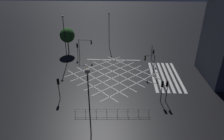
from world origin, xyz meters
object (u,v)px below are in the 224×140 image
at_px(traffic_light_ne_cross, 86,45).
at_px(traffic_light_se_main, 153,52).
at_px(street_tree_near, 67,35).
at_px(traffic_light_sw_main, 162,87).
at_px(traffic_light_ne_main, 77,48).
at_px(street_lamp_west, 88,88).
at_px(traffic_light_median_south, 149,60).
at_px(street_lamp_far, 64,33).
at_px(traffic_light_nw_main, 58,84).
at_px(traffic_light_sw_cross, 167,87).
at_px(street_lamp_east, 109,25).

bearing_deg(traffic_light_ne_cross, traffic_light_se_main, -4.56).
xyz_separation_m(traffic_light_ne_cross, street_tree_near, (3.35, 4.73, 0.98)).
bearing_deg(traffic_light_sw_main, traffic_light_ne_main, 44.75).
relative_size(traffic_light_se_main, street_lamp_west, 0.38).
distance_m(traffic_light_median_south, street_lamp_far, 17.48).
height_order(traffic_light_ne_cross, traffic_light_nw_main, traffic_light_ne_cross).
bearing_deg(traffic_light_nw_main, traffic_light_se_main, -47.78).
bearing_deg(traffic_light_ne_main, street_tree_near, -137.46).
xyz_separation_m(street_lamp_west, street_tree_near, (25.74, 9.00, -2.09)).
relative_size(traffic_light_sw_main, traffic_light_nw_main, 1.01).
bearing_deg(traffic_light_median_south, traffic_light_ne_main, -26.19).
relative_size(traffic_light_sw_cross, traffic_light_sw_main, 1.02).
height_order(traffic_light_nw_main, street_tree_near, street_tree_near).
relative_size(traffic_light_ne_cross, street_lamp_east, 0.52).
distance_m(traffic_light_sw_cross, traffic_light_median_south, 8.64).
distance_m(street_lamp_east, street_tree_near, 10.49).
bearing_deg(street_lamp_west, street_tree_near, 19.27).
xyz_separation_m(traffic_light_sw_cross, traffic_light_sw_main, (0.03, 0.68, -0.05)).
distance_m(traffic_light_sw_cross, traffic_light_sw_main, 0.68).
xyz_separation_m(traffic_light_sw_cross, traffic_light_nw_main, (0.06, 15.72, -0.06)).
relative_size(traffic_light_sw_main, street_lamp_west, 0.40).
bearing_deg(street_lamp_far, street_lamp_west, -158.54).
bearing_deg(traffic_light_nw_main, street_tree_near, 9.91).
bearing_deg(traffic_light_ne_main, traffic_light_ne_cross, 81.02).
xyz_separation_m(traffic_light_nw_main, street_lamp_east, (23.51, -5.96, 2.96)).
bearing_deg(street_lamp_east, traffic_light_ne_cross, 151.31).
xyz_separation_m(traffic_light_median_south, street_lamp_east, (15.09, 8.17, 2.55)).
bearing_deg(street_lamp_east, street_tree_near, 117.79).
distance_m(traffic_light_se_main, street_tree_near, 19.49).
bearing_deg(traffic_light_nw_main, traffic_light_median_south, -59.18).
relative_size(traffic_light_nw_main, street_lamp_east, 0.40).
bearing_deg(traffic_light_nw_main, street_lamp_west, -141.00).
height_order(traffic_light_sw_main, traffic_light_ne_main, traffic_light_sw_main).
xyz_separation_m(traffic_light_ne_cross, street_lamp_east, (8.21, -4.50, 2.15)).
bearing_deg(traffic_light_sw_cross, street_lamp_far, -36.61).
distance_m(traffic_light_ne_cross, traffic_light_sw_main, 20.49).
distance_m(traffic_light_sw_main, street_lamp_east, 25.41).
bearing_deg(traffic_light_sw_main, traffic_light_se_main, -2.34).
relative_size(traffic_light_nw_main, street_lamp_far, 0.35).
bearing_deg(street_lamp_east, traffic_light_nw_main, 165.77).
relative_size(traffic_light_se_main, traffic_light_ne_main, 0.96).
bearing_deg(traffic_light_ne_cross, traffic_light_ne_main, 171.02).
bearing_deg(traffic_light_se_main, street_tree_near, -103.35).
height_order(traffic_light_sw_cross, street_lamp_far, street_lamp_far).
height_order(traffic_light_nw_main, street_lamp_west, street_lamp_west).
bearing_deg(traffic_light_ne_cross, street_lamp_far, -152.09).
bearing_deg(traffic_light_sw_cross, traffic_light_median_south, -79.38).
distance_m(traffic_light_nw_main, street_tree_near, 19.02).
bearing_deg(street_lamp_east, street_lamp_west, 179.58).
bearing_deg(traffic_light_median_south, traffic_light_sw_main, 96.14).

